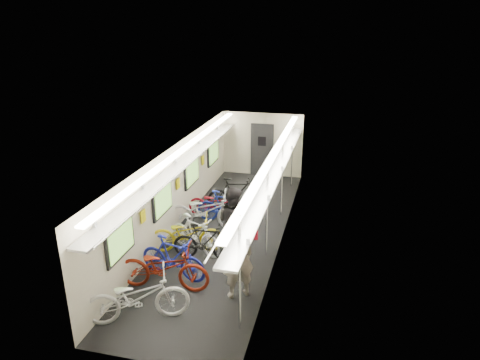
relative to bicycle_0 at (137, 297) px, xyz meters
The scene contains 14 objects.
train_car_shell 4.86m from the bicycle_0, 85.52° to the left, with size 10.00×10.00×10.00m.
bicycle_0 is the anchor object (origin of this frame).
bicycle_1 1.59m from the bicycle_0, 86.59° to the left, with size 0.48×1.69×1.01m, color #1B23A4.
bicycle_2 1.11m from the bicycle_0, 86.27° to the left, with size 0.71×2.02×1.06m, color maroon.
bicycle_3 2.56m from the bicycle_0, 77.51° to the left, with size 0.45×1.60×0.96m, color black.
bicycle_4 2.77m from the bicycle_0, 90.20° to the left, with size 0.65×1.87×0.98m, color gold.
bicycle_5 2.82m from the bicycle_0, 85.76° to the left, with size 0.46×1.63×0.98m, color white.
bicycle_6 4.11m from the bicycle_0, 89.47° to the left, with size 0.74×2.11×1.11m, color #B1B0B5.
bicycle_7 4.65m from the bicycle_0, 84.42° to the left, with size 0.46×1.63×0.98m, color navy.
bicycle_8 4.83m from the bicycle_0, 88.27° to the left, with size 0.61×1.74×0.91m, color maroon.
bicycle_9 5.56m from the bicycle_0, 83.97° to the left, with size 0.50×1.79×1.07m, color black.
passenger_near 2.14m from the bicycle_0, 35.98° to the left, with size 0.69×0.45×1.90m, color gray.
passenger_mid 3.16m from the bicycle_0, 68.23° to the left, with size 0.88×0.68×1.80m, color black.
backpack 2.71m from the bicycle_0, 44.27° to the left, with size 0.26×0.14×0.38m, color red.
Camera 1 is at (2.82, -10.28, 5.49)m, focal length 32.00 mm.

